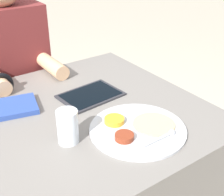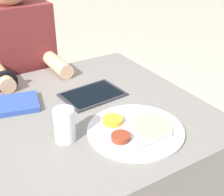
{
  "view_description": "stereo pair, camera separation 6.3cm",
  "coord_description": "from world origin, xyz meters",
  "px_view_note": "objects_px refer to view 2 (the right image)",
  "views": [
    {
      "loc": [
        -0.49,
        -0.9,
        1.4
      ],
      "look_at": [
        0.1,
        -0.07,
        0.83
      ],
      "focal_mm": 50.0,
      "sensor_mm": 36.0,
      "label": 1
    },
    {
      "loc": [
        -0.44,
        -0.94,
        1.4
      ],
      "look_at": [
        0.1,
        -0.07,
        0.83
      ],
      "focal_mm": 50.0,
      "sensor_mm": 36.0,
      "label": 2
    }
  ],
  "objects_px": {
    "red_notebook": "(16,104)",
    "person_diner": "(24,94)",
    "drinking_glass": "(65,125)",
    "thali_tray": "(135,130)",
    "tablet_device": "(93,95)"
  },
  "relations": [
    {
      "from": "drinking_glass",
      "to": "thali_tray",
      "type": "bearing_deg",
      "value": -20.49
    },
    {
      "from": "person_diner",
      "to": "red_notebook",
      "type": "bearing_deg",
      "value": -108.53
    },
    {
      "from": "tablet_device",
      "to": "drinking_glass",
      "type": "relative_size",
      "value": 2.24
    },
    {
      "from": "thali_tray",
      "to": "person_diner",
      "type": "height_order",
      "value": "person_diner"
    },
    {
      "from": "red_notebook",
      "to": "tablet_device",
      "type": "height_order",
      "value": "red_notebook"
    },
    {
      "from": "red_notebook",
      "to": "person_diner",
      "type": "xyz_separation_m",
      "value": [
        0.14,
        0.42,
        -0.19
      ]
    },
    {
      "from": "red_notebook",
      "to": "thali_tray",
      "type": "bearing_deg",
      "value": -52.25
    },
    {
      "from": "thali_tray",
      "to": "tablet_device",
      "type": "xyz_separation_m",
      "value": [
        -0.0,
        0.31,
        -0.0
      ]
    },
    {
      "from": "red_notebook",
      "to": "drinking_glass",
      "type": "height_order",
      "value": "drinking_glass"
    },
    {
      "from": "tablet_device",
      "to": "drinking_glass",
      "type": "xyz_separation_m",
      "value": [
        -0.22,
        -0.22,
        0.05
      ]
    },
    {
      "from": "person_diner",
      "to": "drinking_glass",
      "type": "distance_m",
      "value": 0.77
    },
    {
      "from": "thali_tray",
      "to": "red_notebook",
      "type": "height_order",
      "value": "thali_tray"
    },
    {
      "from": "thali_tray",
      "to": "drinking_glass",
      "type": "distance_m",
      "value": 0.24
    },
    {
      "from": "red_notebook",
      "to": "person_diner",
      "type": "height_order",
      "value": "person_diner"
    },
    {
      "from": "tablet_device",
      "to": "person_diner",
      "type": "relative_size",
      "value": 0.21
    }
  ]
}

